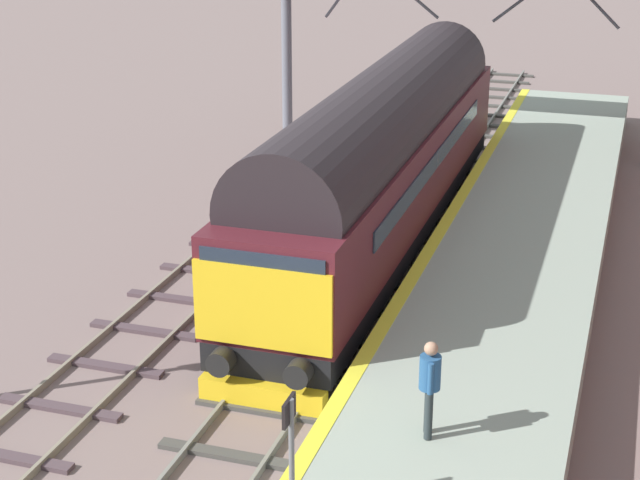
{
  "coord_description": "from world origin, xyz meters",
  "views": [
    {
      "loc": [
        6.1,
        -17.81,
        9.72
      ],
      "look_at": [
        0.2,
        0.63,
        2.33
      ],
      "focal_mm": 57.65,
      "sensor_mm": 36.0,
      "label": 1
    }
  ],
  "objects": [
    {
      "name": "waiting_passenger",
      "position": [
        3.42,
        -3.83,
        1.99
      ],
      "size": [
        0.41,
        0.5,
        1.64
      ],
      "rotation": [
        0.0,
        0.0,
        1.81
      ],
      "color": "#2A3336",
      "rests_on": "station_platform"
    },
    {
      "name": "track_adjacent_west",
      "position": [
        -3.57,
        -0.0,
        0.06
      ],
      "size": [
        2.5,
        60.0,
        0.15
      ],
      "color": "gray",
      "rests_on": "ground"
    },
    {
      "name": "platform_number_sign",
      "position": [
        2.06,
        -6.49,
        2.25
      ],
      "size": [
        0.1,
        0.44,
        1.86
      ],
      "color": "slate",
      "rests_on": "station_platform"
    },
    {
      "name": "station_platform",
      "position": [
        3.6,
        0.0,
        0.5
      ],
      "size": [
        4.0,
        44.0,
        1.01
      ],
      "color": "#97A697",
      "rests_on": "ground"
    },
    {
      "name": "track_main",
      "position": [
        0.0,
        0.0,
        0.06
      ],
      "size": [
        2.5,
        60.0,
        0.15
      ],
      "color": "slate",
      "rests_on": "ground"
    },
    {
      "name": "diesel_locomotive",
      "position": [
        0.0,
        6.4,
        2.48
      ],
      "size": [
        2.74,
        17.54,
        4.68
      ],
      "color": "black",
      "rests_on": "ground"
    },
    {
      "name": "ground_plane",
      "position": [
        0.0,
        0.0,
        0.0
      ],
      "size": [
        140.0,
        140.0,
        0.0
      ],
      "primitive_type": "plane",
      "color": "slate",
      "rests_on": "ground"
    }
  ]
}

